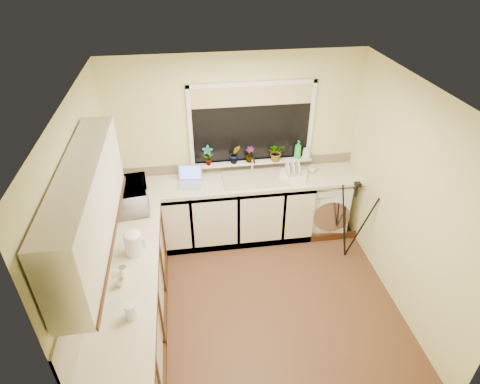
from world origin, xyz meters
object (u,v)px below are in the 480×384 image
plant_b (235,154)px  soap_bottle_clear (306,152)px  microwave (132,196)px  tripod (351,221)px  steel_jar (123,271)px  plant_d (276,152)px  laptop (190,179)px  cup_left (120,282)px  plant_a (208,156)px  washing_machine (325,203)px  soap_bottle_green (298,149)px  glass_jug (131,311)px  kettle (134,244)px  cup_back (312,169)px  plant_c (250,154)px  dish_rack (293,176)px

plant_b → soap_bottle_clear: size_ratio=1.33×
microwave → tripod: bearing=-101.4°
steel_jar → plant_d: 2.52m
laptop → cup_left: 1.83m
plant_a → plant_b: plant_a is taller
washing_machine → microwave: bearing=-160.2°
soap_bottle_green → glass_jug: bearing=-131.8°
steel_jar → glass_jug: bearing=-77.5°
laptop → plant_a: bearing=41.7°
kettle → steel_jar: kettle is taller
plant_d → cup_left: plant_d is taller
plant_a → cup_left: 2.10m
washing_machine → tripod: 0.67m
washing_machine → kettle: size_ratio=3.49×
steel_jar → microwave: size_ratio=0.18×
washing_machine → soap_bottle_clear: bearing=159.9°
plant_a → cup_left: (-0.95, -1.86, -0.24)m
kettle → cup_left: kettle is taller
tripod → cup_back: bearing=133.5°
steel_jar → cup_left: (-0.02, -0.14, -0.01)m
steel_jar → soap_bottle_clear: soap_bottle_clear is taller
kettle → plant_b: plant_b is taller
plant_a → plant_d: size_ratio=1.08×
plant_d → washing_machine: bearing=-13.3°
microwave → cup_back: microwave is taller
steel_jar → plant_d: bearing=43.1°
cup_back → cup_left: bearing=-143.3°
tripod → plant_c: bearing=162.0°
soap_bottle_green → plant_a: bearing=-178.7°
steel_jar → plant_d: (1.83, 1.71, 0.22)m
dish_rack → glass_jug: glass_jug is taller
tripod → cup_back: tripod is taller
steel_jar → plant_b: (1.29, 1.73, 0.23)m
tripod → washing_machine: bearing=117.3°
kettle → plant_a: 1.67m
soap_bottle_clear → laptop: bearing=-174.1°
microwave → plant_d: (1.83, 0.60, 0.12)m
soap_bottle_green → cup_back: (0.17, -0.16, -0.23)m
plant_b → soap_bottle_clear: (0.95, -0.01, -0.03)m
plant_b → cup_back: bearing=-7.4°
steel_jar → laptop: bearing=66.2°
plant_d → soap_bottle_green: bearing=6.9°
glass_jug → steel_jar: bearing=102.5°
laptop → cup_back: size_ratio=3.07×
dish_rack → plant_c: plant_c is taller
plant_d → cup_left: 2.63m
microwave → cup_left: microwave is taller
tripod → microwave: bearing=-167.0°
tripod → plant_b: plant_b is taller
glass_jug → cup_left: 0.39m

